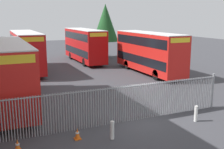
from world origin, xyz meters
name	(u,v)px	position (x,y,z in m)	size (l,w,h in m)	color
ground_plane	(93,88)	(0.00, 8.00, 0.00)	(100.00, 100.00, 0.00)	#3D3D42
palisade_fence	(115,104)	(-1.54, 0.00, 1.18)	(14.61, 0.14, 2.35)	gray
double_decker_bus_near_gate	(9,71)	(-6.85, 5.98, 2.42)	(2.54, 10.81, 4.42)	red
double_decker_bus_behind_fence_left	(149,51)	(7.80, 11.87, 2.42)	(2.54, 10.81, 4.42)	red
double_decker_bus_behind_fence_right	(26,50)	(-4.24, 18.16, 2.42)	(2.54, 10.81, 4.42)	red
double_decker_bus_far_back	(84,44)	(3.78, 21.94, 2.42)	(2.54, 10.81, 4.42)	#B70C0C
bollard_near_left	(112,130)	(-2.56, -1.85, 0.47)	(0.20, 0.20, 0.95)	silver
bollard_center_front	(196,114)	(2.94, -1.64, 0.47)	(0.20, 0.20, 0.95)	silver
traffic_cone_by_gate	(17,145)	(-7.08, -1.30, 0.29)	(0.34, 0.34, 0.59)	orange
traffic_cone_mid_forecourt	(77,134)	(-4.18, -1.16, 0.29)	(0.34, 0.34, 0.59)	orange
tree_tall_back	(105,23)	(7.97, 24.57, 5.16)	(3.81, 3.81, 7.90)	#4C3823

